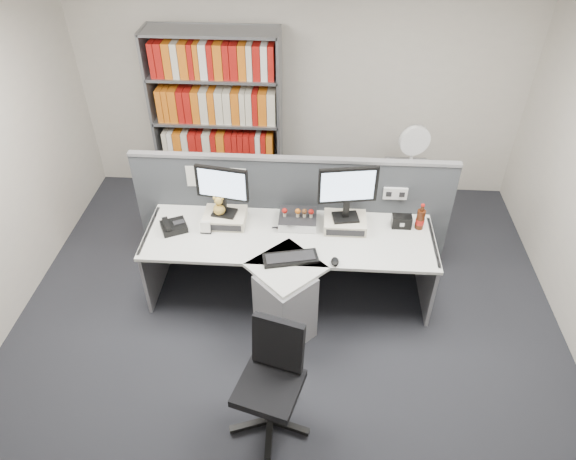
# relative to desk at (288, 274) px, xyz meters

# --- Properties ---
(ground) EXTENTS (5.50, 5.50, 0.00)m
(ground) POSITION_rel_desk_xyz_m (0.00, -0.60, -0.46)
(ground) COLOR #28292F
(ground) RESTS_ON ground
(room_shell) EXTENTS (5.04, 5.54, 2.72)m
(room_shell) POSITION_rel_desk_xyz_m (0.00, -0.60, 1.33)
(room_shell) COLOR beige
(room_shell) RESTS_ON ground
(partition) EXTENTS (3.00, 0.08, 1.27)m
(partition) POSITION_rel_desk_xyz_m (0.00, 0.65, 0.19)
(partition) COLOR #404449
(partition) RESTS_ON ground
(desk) EXTENTS (2.60, 1.20, 0.72)m
(desk) POSITION_rel_desk_xyz_m (0.00, 0.00, 0.00)
(desk) COLOR silver
(desk) RESTS_ON ground
(monitor_riser_left) EXTENTS (0.38, 0.31, 0.10)m
(monitor_riser_left) POSITION_rel_desk_xyz_m (-0.60, 0.38, 0.31)
(monitor_riser_left) COLOR beige
(monitor_riser_left) RESTS_ON desk
(monitor_riser_right) EXTENTS (0.38, 0.31, 0.10)m
(monitor_riser_right) POSITION_rel_desk_xyz_m (0.50, 0.38, 0.31)
(monitor_riser_right) COLOR beige
(monitor_riser_right) RESTS_ON desk
(monitor_left) EXTENTS (0.48, 0.19, 0.49)m
(monitor_left) POSITION_rel_desk_xyz_m (-0.60, 0.38, 0.65)
(monitor_left) COLOR black
(monitor_left) RESTS_ON monitor_riser_left
(monitor_right) EXTENTS (0.52, 0.20, 0.53)m
(monitor_right) POSITION_rel_desk_xyz_m (0.50, 0.38, 0.68)
(monitor_right) COLOR black
(monitor_right) RESTS_ON monitor_riser_right
(desktop_pc) EXTENTS (0.34, 0.30, 0.09)m
(desktop_pc) POSITION_rel_desk_xyz_m (0.07, 0.41, 0.31)
(desktop_pc) COLOR black
(desktop_pc) RESTS_ON desk
(figurines) EXTENTS (0.29, 0.05, 0.09)m
(figurines) POSITION_rel_desk_xyz_m (0.08, 0.39, 0.41)
(figurines) COLOR beige
(figurines) RESTS_ON desktop_pc
(keyboard) EXTENTS (0.49, 0.28, 0.03)m
(keyboard) POSITION_rel_desk_xyz_m (0.03, -0.09, 0.28)
(keyboard) COLOR black
(keyboard) RESTS_ON desk
(mouse) EXTENTS (0.07, 0.11, 0.04)m
(mouse) POSITION_rel_desk_xyz_m (0.41, -0.12, 0.28)
(mouse) COLOR black
(mouse) RESTS_ON desk
(desk_phone) EXTENTS (0.29, 0.28, 0.09)m
(desk_phone) POSITION_rel_desk_xyz_m (-1.05, 0.25, 0.30)
(desk_phone) COLOR black
(desk_phone) RESTS_ON desk
(desk_calendar) EXTENTS (0.10, 0.07, 0.12)m
(desk_calendar) POSITION_rel_desk_xyz_m (-0.75, 0.23, 0.31)
(desk_calendar) COLOR black
(desk_calendar) RESTS_ON desk
(plush_toy) EXTENTS (0.11, 0.11, 0.19)m
(plush_toy) POSITION_rel_desk_xyz_m (-0.64, 0.37, 0.45)
(plush_toy) COLOR gold
(plush_toy) RESTS_ON monitor_riser_left
(speaker) EXTENTS (0.18, 0.10, 0.12)m
(speaker) POSITION_rel_desk_xyz_m (1.01, 0.42, 0.32)
(speaker) COLOR black
(speaker) RESTS_ON desk
(cola_bottle) EXTENTS (0.08, 0.08, 0.26)m
(cola_bottle) POSITION_rel_desk_xyz_m (1.17, 0.41, 0.36)
(cola_bottle) COLOR #3F190A
(cola_bottle) RESTS_ON desk
(shelving_unit) EXTENTS (1.41, 0.40, 2.00)m
(shelving_unit) POSITION_rel_desk_xyz_m (-0.90, 1.85, 0.52)
(shelving_unit) COLOR slate
(shelving_unit) RESTS_ON ground
(filing_cabinet) EXTENTS (0.45, 0.61, 0.70)m
(filing_cabinet) POSITION_rel_desk_xyz_m (1.20, 1.40, -0.11)
(filing_cabinet) COLOR slate
(filing_cabinet) RESTS_ON ground
(desk_fan) EXTENTS (0.32, 0.19, 0.54)m
(desk_fan) POSITION_rel_desk_xyz_m (1.20, 1.40, 0.58)
(desk_fan) COLOR white
(desk_fan) RESTS_ON filing_cabinet
(office_chair) EXTENTS (0.62, 0.61, 0.93)m
(office_chair) POSITION_rel_desk_xyz_m (-0.04, -1.12, 0.04)
(office_chair) COLOR silver
(office_chair) RESTS_ON ground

